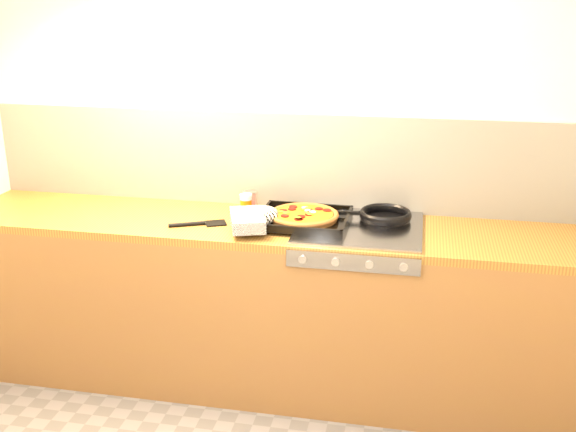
% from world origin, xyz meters
% --- Properties ---
extents(room_shell, '(3.20, 3.20, 3.20)m').
position_xyz_m(room_shell, '(0.00, 1.39, 1.15)').
color(room_shell, white).
rests_on(room_shell, ground).
extents(counter_run, '(3.20, 0.62, 0.90)m').
position_xyz_m(counter_run, '(0.00, 1.10, 0.45)').
color(counter_run, brown).
rests_on(counter_run, ground).
extents(stovetop, '(0.60, 0.56, 0.02)m').
position_xyz_m(stovetop, '(0.45, 1.10, 0.91)').
color(stovetop, gray).
rests_on(stovetop, counter_run).
extents(pizza_on_tray, '(0.59, 0.50, 0.08)m').
position_xyz_m(pizza_on_tray, '(0.10, 1.08, 0.95)').
color(pizza_on_tray, black).
rests_on(pizza_on_tray, stovetop).
extents(frying_pan, '(0.44, 0.28, 0.04)m').
position_xyz_m(frying_pan, '(0.56, 1.21, 0.94)').
color(frying_pan, black).
rests_on(frying_pan, stovetop).
extents(tomato_can, '(0.09, 0.09, 0.10)m').
position_xyz_m(tomato_can, '(-0.14, 1.27, 0.95)').
color(tomato_can, maroon).
rests_on(tomato_can, counter_run).
extents(juice_glass, '(0.08, 0.08, 0.11)m').
position_xyz_m(juice_glass, '(-0.15, 1.21, 0.95)').
color(juice_glass, '#D1610C').
rests_on(juice_glass, counter_run).
extents(wooden_spoon, '(0.30, 0.08, 0.02)m').
position_xyz_m(wooden_spoon, '(0.03, 1.25, 0.91)').
color(wooden_spoon, tan).
rests_on(wooden_spoon, counter_run).
extents(black_spatula, '(0.28, 0.17, 0.02)m').
position_xyz_m(black_spatula, '(-0.33, 1.00, 0.91)').
color(black_spatula, black).
rests_on(black_spatula, counter_run).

